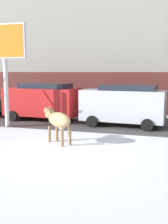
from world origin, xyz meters
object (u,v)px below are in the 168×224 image
car_red_van (42,100)px  pedestrian_near_billboard (7,100)px  cow_tan (58,120)px  billboard (4,48)px  car_silver_van (123,104)px

car_red_van → pedestrian_near_billboard: size_ratio=2.72×
cow_tan → billboard: 5.93m
billboard → pedestrian_near_billboard: bearing=122.0°
billboard → car_red_van: (0.98, 2.45, -3.07)m
cow_tan → pedestrian_near_billboard: 10.87m
car_red_van → pedestrian_near_billboard: bearing=146.5°
pedestrian_near_billboard → cow_tan: bearing=-46.7°
cow_tan → pedestrian_near_billboard: size_ratio=1.04×
cow_tan → billboard: billboard is taller
car_silver_van → billboard: bearing=-161.9°
cow_tan → car_red_van: (-3.17, 5.08, 0.25)m
cow_tan → pedestrian_near_billboard: pedestrian_near_billboard is taller
billboard → pedestrian_near_billboard: (-3.30, 5.28, -3.43)m
car_silver_van → pedestrian_near_billboard: car_silver_van is taller
cow_tan → car_silver_van: car_silver_van is taller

